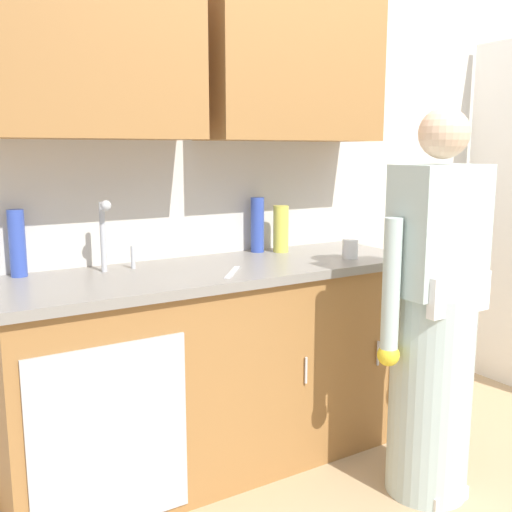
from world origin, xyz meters
TOP-DOWN VIEW (x-y plane):
  - ground_plane at (0.00, 0.00)m, footprint 9.00×9.00m
  - kitchen_wall_with_uppers at (-0.14, 0.99)m, footprint 4.80×0.44m
  - counter_cabinet at (-0.55, 0.70)m, footprint 1.90×0.62m
  - countertop at (-0.55, 0.70)m, footprint 1.96×0.66m
  - sink at (-0.97, 0.71)m, footprint 0.50×0.36m
  - person_at_sink at (0.10, 0.01)m, footprint 0.55×0.34m
  - bottle_dish_liquid at (-0.08, 0.87)m, footprint 0.08×0.08m
  - bottle_soap at (-1.34, 0.94)m, footprint 0.07×0.07m
  - bottle_cleaner_spray at (-0.18, 0.93)m, footprint 0.07×0.07m
  - cup_by_sink at (0.10, 0.55)m, footprint 0.08×0.08m
  - knife_on_counter at (-0.55, 0.54)m, footprint 0.17×0.20m

SIDE VIEW (x-z plane):
  - ground_plane at x=0.00m, z-range 0.00..0.00m
  - counter_cabinet at x=-0.55m, z-range 0.00..0.90m
  - person_at_sink at x=0.10m, z-range -0.12..1.50m
  - countertop at x=-0.55m, z-range 0.90..0.94m
  - sink at x=-0.97m, z-range 0.75..1.10m
  - knife_on_counter at x=-0.55m, z-range 0.94..0.95m
  - cup_by_sink at x=0.10m, z-range 0.94..1.03m
  - bottle_dish_liquid at x=-0.08m, z-range 0.94..1.18m
  - bottle_soap at x=-1.34m, z-range 0.94..1.22m
  - bottle_cleaner_spray at x=-0.18m, z-range 0.94..1.22m
  - kitchen_wall_with_uppers at x=-0.14m, z-range 0.13..2.83m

